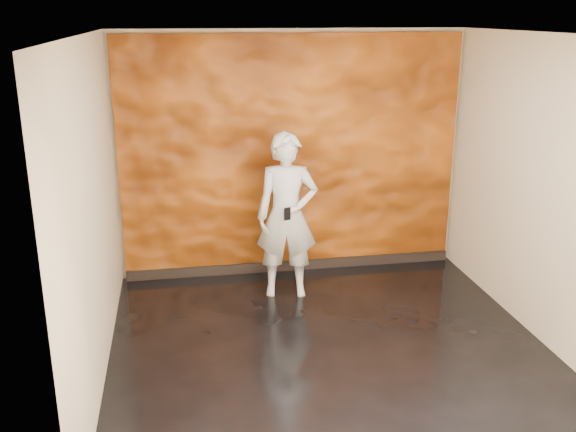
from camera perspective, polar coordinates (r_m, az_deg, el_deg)
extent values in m
cube|color=black|center=(6.07, 3.72, -11.68)|extent=(4.00, 4.00, 0.01)
cube|color=beige|center=(7.42, 0.31, 5.48)|extent=(4.00, 0.02, 2.80)
cube|color=beige|center=(3.74, 11.40, -7.54)|extent=(4.00, 0.02, 2.80)
cube|color=beige|center=(5.41, -17.01, 0.04)|extent=(0.02, 4.00, 2.80)
cube|color=beige|center=(6.30, 21.98, 1.95)|extent=(0.02, 4.00, 2.80)
cube|color=white|center=(5.30, 4.34, 15.81)|extent=(4.00, 4.00, 0.01)
cube|color=#C66014|center=(7.38, 0.36, 5.26)|extent=(3.90, 0.06, 2.75)
cube|color=black|center=(7.74, 0.40, -4.39)|extent=(3.90, 0.04, 0.12)
imported|color=#9CA1AC|center=(6.83, -0.09, 0.01)|extent=(0.71, 0.51, 1.79)
cube|color=black|center=(6.54, -0.06, 0.19)|extent=(0.07, 0.04, 0.13)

